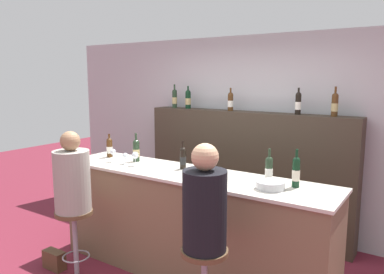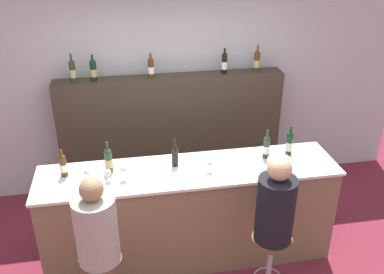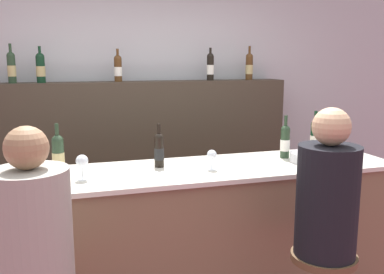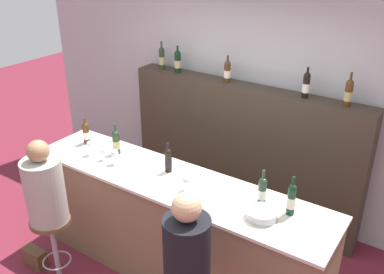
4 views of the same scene
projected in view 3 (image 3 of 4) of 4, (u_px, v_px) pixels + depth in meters
wall_back at (140, 112)px, 4.29m from camera, size 6.40×0.05×2.60m
bar_counter at (182, 246)px, 2.94m from camera, size 3.01×0.68×1.10m
back_bar_cabinet at (145, 165)px, 4.17m from camera, size 2.82×0.28×1.62m
wine_bottle_counter_1 at (58, 154)px, 2.70m from camera, size 0.08×0.08×0.33m
wine_bottle_counter_2 at (159, 149)px, 2.89m from camera, size 0.07×0.07×0.30m
wine_bottle_counter_3 at (285, 141)px, 3.16m from camera, size 0.07×0.07×0.32m
wine_bottle_counter_4 at (315, 137)px, 3.23m from camera, size 0.07×0.07×0.34m
wine_bottle_backbar_0 at (12, 67)px, 3.67m from camera, size 0.07×0.07×0.34m
wine_bottle_backbar_1 at (41, 68)px, 3.74m from camera, size 0.08×0.08×0.32m
wine_bottle_backbar_2 at (118, 68)px, 3.93m from camera, size 0.07×0.07×0.30m
wine_bottle_backbar_3 at (210, 66)px, 4.19m from camera, size 0.07×0.07×0.32m
wine_bottle_backbar_4 at (249, 66)px, 4.31m from camera, size 0.07×0.07×0.34m
wine_glass_0 at (22, 166)px, 2.48m from camera, size 0.07×0.07×0.15m
wine_glass_1 at (57, 167)px, 2.54m from camera, size 0.07×0.07×0.13m
wine_glass_2 at (82, 162)px, 2.58m from camera, size 0.08×0.08×0.15m
wine_glass_3 at (212, 156)px, 2.82m from camera, size 0.08×0.08×0.13m
metal_bowl at (307, 157)px, 3.03m from camera, size 0.25×0.25×0.07m
tasting_menu at (154, 179)px, 2.61m from camera, size 0.21×0.30×0.00m
guest_seated_left at (32, 228)px, 1.93m from camera, size 0.35×0.35×0.81m
guest_seated_right at (328, 193)px, 2.36m from camera, size 0.34×0.34×0.84m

